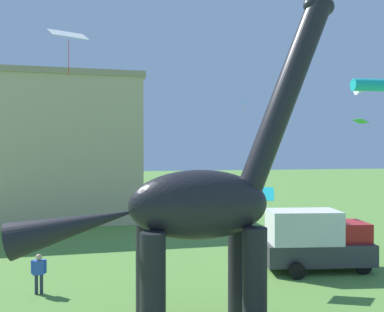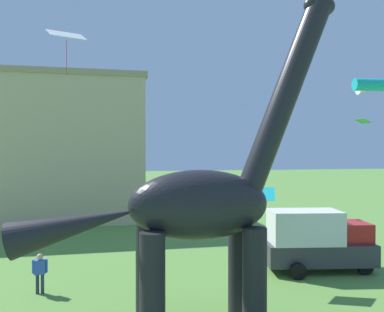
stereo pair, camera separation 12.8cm
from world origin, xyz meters
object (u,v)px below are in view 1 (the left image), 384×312
at_px(kite_mid_right, 243,102).
at_px(kite_apex, 371,86).
at_px(kite_near_low, 256,194).
at_px(kite_drifting, 68,35).
at_px(dinosaur_sculpture, 198,205).
at_px(kite_mid_center, 360,121).
at_px(person_near_flyer, 39,270).
at_px(parked_box_truck, 315,239).

height_order(kite_mid_right, kite_apex, kite_apex).
bearing_deg(kite_near_low, kite_apex, 3.55).
distance_m(kite_mid_right, kite_drifting, 17.63).
xyz_separation_m(dinosaur_sculpture, kite_apex, (10.23, 4.41, 5.25)).
relative_size(kite_mid_center, kite_apex, 0.49).
bearing_deg(person_near_flyer, dinosaur_sculpture, -32.38).
bearing_deg(kite_near_low, kite_mid_center, 35.12).
height_order(kite_drifting, kite_apex, kite_apex).
bearing_deg(parked_box_truck, person_near_flyer, -168.81).
xyz_separation_m(kite_drifting, kite_near_low, (7.74, 8.50, -4.53)).
xyz_separation_m(kite_mid_right, kite_apex, (4.77, -5.98, 0.23)).
xyz_separation_m(person_near_flyer, kite_mid_center, (21.03, 7.08, 7.41)).
bearing_deg(kite_apex, kite_drifting, -147.94).
bearing_deg(kite_near_low, dinosaur_sculpture, -133.23).
distance_m(kite_mid_right, kite_mid_center, 9.71).
bearing_deg(dinosaur_sculpture, kite_drifting, -106.55).
distance_m(parked_box_truck, kite_drifting, 16.76).
bearing_deg(kite_mid_right, kite_mid_center, 9.07).
relative_size(kite_drifting, kite_mid_center, 0.91).
xyz_separation_m(person_near_flyer, kite_mid_right, (11.48, 5.55, 8.34)).
bearing_deg(kite_apex, parked_box_truck, 161.27).
distance_m(person_near_flyer, kite_near_low, 10.33).
bearing_deg(person_near_flyer, kite_drifting, -71.17).
bearing_deg(kite_drifting, kite_near_low, 47.67).
bearing_deg(kite_drifting, parked_box_truck, 40.22).
xyz_separation_m(kite_mid_right, kite_near_low, (-1.69, -6.38, -5.14)).
distance_m(parked_box_truck, person_near_flyer, 13.64).
bearing_deg(kite_near_low, kite_drifting, -132.33).
xyz_separation_m(dinosaur_sculpture, kite_near_low, (3.77, 4.01, -0.12)).
relative_size(person_near_flyer, kite_mid_center, 1.58).
bearing_deg(kite_mid_right, kite_near_low, -104.85).
distance_m(kite_mid_right, kite_near_low, 8.37).
bearing_deg(dinosaur_sculpture, kite_mid_center, 63.41).
xyz_separation_m(parked_box_truck, kite_mid_right, (-2.14, 5.09, 7.76)).
bearing_deg(kite_mid_center, dinosaur_sculpture, -141.55).
xyz_separation_m(kite_mid_center, kite_apex, (-4.78, -7.51, 1.17)).
height_order(parked_box_truck, person_near_flyer, parked_box_truck).
relative_size(dinosaur_sculpture, kite_drifting, 11.90).
relative_size(dinosaur_sculpture, kite_mid_center, 10.87).
bearing_deg(kite_mid_right, person_near_flyer, -154.19).
bearing_deg(person_near_flyer, parked_box_truck, 8.38).
relative_size(parked_box_truck, person_near_flyer, 3.33).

